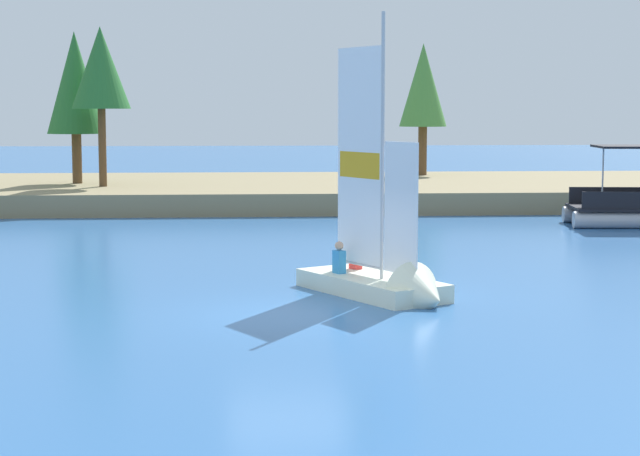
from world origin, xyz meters
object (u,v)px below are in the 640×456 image
at_px(shoreline_tree_midleft, 75,84).
at_px(shoreline_tree_centre, 101,69).
at_px(sailboat, 392,280).

bearing_deg(shoreline_tree_midleft, shoreline_tree_centre, -55.82).
xyz_separation_m(shoreline_tree_midleft, shoreline_tree_centre, (1.39, -2.05, 0.57)).
bearing_deg(shoreline_tree_midleft, sailboat, -66.83).
height_order(shoreline_tree_midleft, sailboat, shoreline_tree_midleft).
height_order(shoreline_tree_centre, sailboat, shoreline_tree_centre).
height_order(shoreline_tree_midleft, shoreline_tree_centre, shoreline_tree_centre).
bearing_deg(shoreline_tree_centre, shoreline_tree_midleft, 124.18).
relative_size(shoreline_tree_midleft, sailboat, 0.98).
xyz_separation_m(shoreline_tree_centre, sailboat, (9.27, -22.86, -5.39)).
relative_size(shoreline_tree_centre, sailboat, 0.99).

